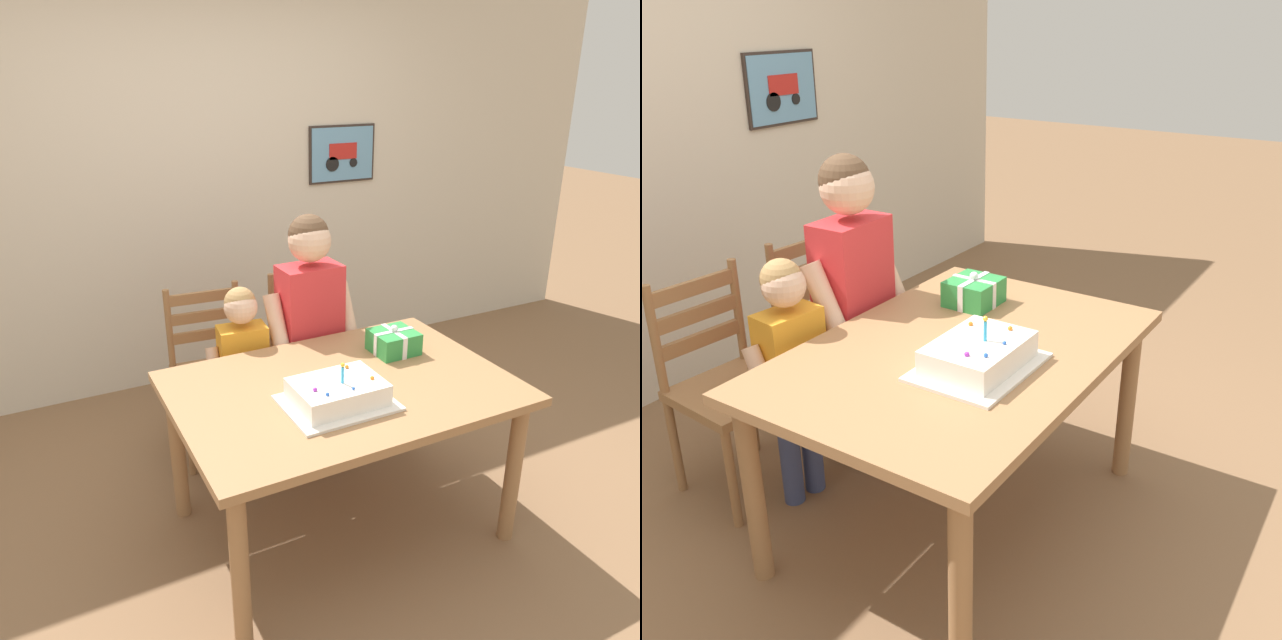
{
  "view_description": "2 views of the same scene",
  "coord_description": "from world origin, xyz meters",
  "views": [
    {
      "loc": [
        -1.16,
        -2.06,
        2.02
      ],
      "look_at": [
        -0.04,
        0.13,
        1.01
      ],
      "focal_mm": 34.74,
      "sensor_mm": 36.0,
      "label": 1
    },
    {
      "loc": [
        -1.93,
        -1.26,
        1.86
      ],
      "look_at": [
        -0.01,
        -0.02,
        0.87
      ],
      "focal_mm": 40.17,
      "sensor_mm": 36.0,
      "label": 2
    }
  ],
  "objects": [
    {
      "name": "chair_right",
      "position": [
        0.31,
        0.92,
        0.47
      ],
      "size": [
        0.44,
        0.44,
        0.92
      ],
      "color": "#996B42",
      "rests_on": "ground"
    },
    {
      "name": "chair_left",
      "position": [
        -0.3,
        0.92,
        0.47
      ],
      "size": [
        0.45,
        0.45,
        0.92
      ],
      "color": "#996B42",
      "rests_on": "ground"
    },
    {
      "name": "back_wall",
      "position": [
        0.0,
        1.87,
        1.3
      ],
      "size": [
        6.4,
        0.11,
        2.6
      ],
      "color": "beige",
      "rests_on": "ground"
    },
    {
      "name": "child_younger",
      "position": [
        -0.22,
        0.63,
        0.63
      ],
      "size": [
        0.39,
        0.23,
        1.03
      ],
      "color": "#38426B",
      "rests_on": "ground"
    },
    {
      "name": "ground_plane",
      "position": [
        0.0,
        0.0,
        0.0
      ],
      "size": [
        20.0,
        20.0,
        0.0
      ],
      "primitive_type": "plane",
      "color": "#846042"
    },
    {
      "name": "gift_box_red_large",
      "position": [
        0.38,
        0.18,
        0.81
      ],
      "size": [
        0.21,
        0.2,
        0.14
      ],
      "color": "#2D8E42",
      "rests_on": "dining_table"
    },
    {
      "name": "birthday_cake",
      "position": [
        -0.1,
        -0.14,
        0.8
      ],
      "size": [
        0.44,
        0.34,
        0.19
      ],
      "color": "white",
      "rests_on": "dining_table"
    },
    {
      "name": "dining_table",
      "position": [
        0.0,
        0.0,
        0.66
      ],
      "size": [
        1.44,
        1.0,
        0.75
      ],
      "color": "#9E7047",
      "rests_on": "ground"
    },
    {
      "name": "child_older",
      "position": [
        0.15,
        0.63,
        0.82
      ],
      "size": [
        0.49,
        0.28,
        1.35
      ],
      "color": "#38426B",
      "rests_on": "ground"
    }
  ]
}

